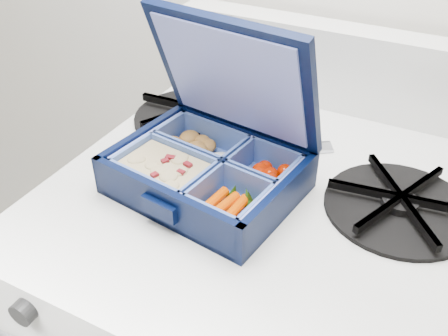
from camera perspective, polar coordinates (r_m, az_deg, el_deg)
The scene contains 4 objects.
bento_box at distance 0.61m, azimuth -1.97°, elevation -0.52°, with size 0.22×0.17×0.05m, color black, non-canonical shape.
burner_grate at distance 0.62m, azimuth 19.49°, elevation -3.58°, with size 0.18×0.18×0.03m, color black.
burner_grate_rear at distance 0.76m, azimuth -3.32°, elevation 6.27°, with size 0.19×0.19×0.02m, color black.
fork at distance 0.69m, azimuth 4.57°, elevation 1.97°, with size 0.02×0.17×0.01m, color #B1B3BC, non-canonical shape.
Camera 1 is at (0.50, 1.23, 1.20)m, focal length 40.00 mm.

